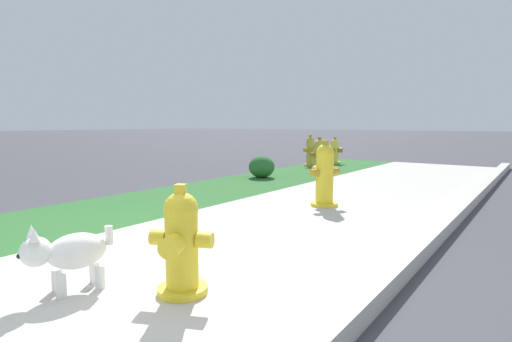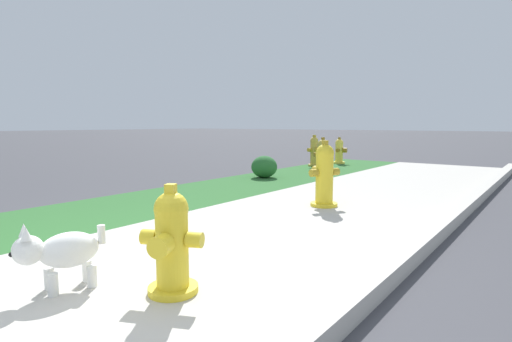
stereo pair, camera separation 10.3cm
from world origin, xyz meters
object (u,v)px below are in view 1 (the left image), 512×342
Objects in this scene: fire_hydrant_at_driveway at (324,175)px; shrub_bush_near_lamp at (262,167)px; fire_hydrant_far_end at (310,151)px; fire_hydrant_mid_block at (319,155)px; small_white_dog at (68,253)px; fire_hydrant_by_grass_verge at (181,244)px; fire_hydrant_across_street at (335,151)px.

fire_hydrant_at_driveway is 1.67× the size of shrub_bush_near_lamp.
fire_hydrant_at_driveway reaches higher than fire_hydrant_far_end.
fire_hydrant_mid_block is 3.58m from fire_hydrant_at_driveway.
fire_hydrant_at_driveway is at bearing -164.88° from small_white_dog.
shrub_bush_near_lamp is (-1.50, 0.40, -0.14)m from fire_hydrant_mid_block.
small_white_dog is 1.04× the size of shrub_bush_near_lamp.
fire_hydrant_by_grass_verge is 2.80m from fire_hydrant_at_driveway.
fire_hydrant_far_end is at bearing -23.97° from fire_hydrant_across_street.
fire_hydrant_at_driveway is (-4.90, -2.16, 0.07)m from fire_hydrant_across_street.
shrub_bush_near_lamp is at bearing 27.94° from fire_hydrant_far_end.
fire_hydrant_far_end reaches higher than small_white_dog.
fire_hydrant_far_end is at bearing 77.24° from fire_hydrant_mid_block.
shrub_bush_near_lamp is at bearing -156.26° from fire_hydrant_mid_block.
small_white_dog is (-7.11, -2.28, -0.11)m from fire_hydrant_far_end.
fire_hydrant_by_grass_verge is at bearing 140.61° from small_white_dog.
fire_hydrant_by_grass_verge is 5.11m from shrub_bush_near_lamp.
small_white_dog is (-6.28, -1.62, -0.10)m from fire_hydrant_mid_block.
fire_hydrant_across_street is 0.83× the size of fire_hydrant_at_driveway.
fire_hydrant_across_street is 8.30m from small_white_dog.
small_white_dog is at bearing -126.76° from fire_hydrant_mid_block.
small_white_dog is at bearing 8.84° from fire_hydrant_by_grass_verge.
fire_hydrant_mid_block is 1.08× the size of fire_hydrant_across_street.
fire_hydrant_mid_block is at bearing 55.94° from fire_hydrant_at_driveway.
fire_hydrant_far_end is 7.47m from small_white_dog.
fire_hydrant_far_end is at bearing 6.24° from shrub_bush_near_lamp.
fire_hydrant_across_street is at bearing 53.54° from fire_hydrant_mid_block.
fire_hydrant_at_driveway reaches higher than shrub_bush_near_lamp.
shrub_bush_near_lamp is (-2.32, -0.25, -0.15)m from fire_hydrant_far_end.
small_white_dog is (-3.13, 0.07, -0.14)m from fire_hydrant_at_driveway.
fire_hydrant_far_end is 1.47× the size of small_white_dog.
fire_hydrant_at_driveway is (-3.98, -2.35, 0.03)m from fire_hydrant_far_end.
fire_hydrant_by_grass_verge is at bearing 44.49° from fire_hydrant_far_end.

